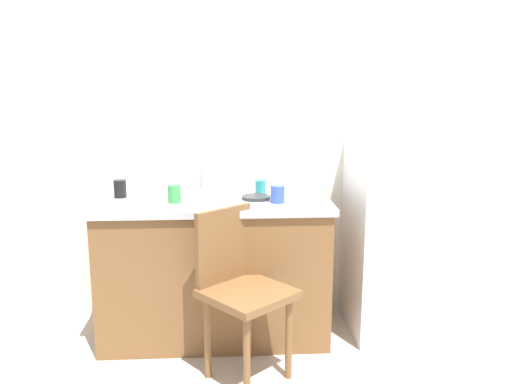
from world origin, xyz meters
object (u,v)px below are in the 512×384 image
at_px(dish_tray, 213,196).
at_px(cup_teal, 260,187).
at_px(hotplate, 256,197).
at_px(cup_green, 174,194).
at_px(refrigerator, 396,237).
at_px(chair, 240,285).
at_px(cup_blue, 278,194).
at_px(cup_black, 120,189).

height_order(dish_tray, cup_teal, cup_teal).
relative_size(hotplate, cup_green, 1.63).
bearing_deg(hotplate, cup_teal, 76.24).
bearing_deg(cup_teal, refrigerator, -8.81).
distance_m(refrigerator, chair, 1.09).
height_order(dish_tray, hotplate, dish_tray).
xyz_separation_m(dish_tray, cup_blue, (0.37, -0.08, 0.02)).
bearing_deg(chair, cup_black, 101.23).
height_order(hotplate, cup_blue, cup_blue).
height_order(refrigerator, hotplate, refrigerator).
height_order(refrigerator, dish_tray, refrigerator).
xyz_separation_m(refrigerator, cup_blue, (-0.75, -0.12, 0.31)).
bearing_deg(dish_tray, cup_green, -167.16).
xyz_separation_m(refrigerator, cup_teal, (-0.83, 0.13, 0.30)).
bearing_deg(dish_tray, chair, -71.80).
height_order(cup_black, cup_green, cup_black).
xyz_separation_m(chair, cup_blue, (0.23, 0.35, 0.41)).
distance_m(cup_black, cup_green, 0.38).
relative_size(chair, dish_tray, 3.18).
relative_size(refrigerator, cup_blue, 12.04).
relative_size(cup_black, cup_green, 1.02).
height_order(hotplate, cup_black, cup_black).
bearing_deg(cup_teal, cup_green, -156.93).
height_order(chair, cup_blue, cup_blue).
xyz_separation_m(dish_tray, cup_teal, (0.29, 0.17, 0.02)).
xyz_separation_m(dish_tray, cup_black, (-0.56, 0.11, 0.03)).
distance_m(chair, cup_blue, 0.59).
distance_m(refrigerator, cup_black, 1.71).
distance_m(refrigerator, dish_tray, 1.16).
distance_m(dish_tray, cup_black, 0.57).
relative_size(hotplate, cup_blue, 1.71).
relative_size(refrigerator, hotplate, 7.04).
bearing_deg(cup_blue, refrigerator, 9.43).
bearing_deg(hotplate, cup_black, 173.10).
bearing_deg(chair, cup_teal, 35.59).
bearing_deg(cup_green, cup_blue, -3.41).
relative_size(cup_black, cup_teal, 1.23).
relative_size(chair, hotplate, 5.24).
bearing_deg(cup_green, chair, -47.00).
bearing_deg(refrigerator, cup_blue, -170.57).
relative_size(cup_green, cup_teal, 1.21).
height_order(hotplate, cup_teal, cup_teal).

